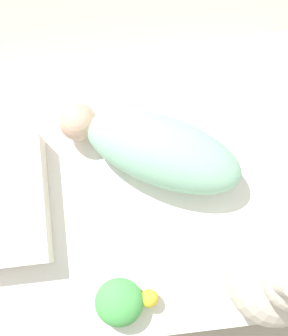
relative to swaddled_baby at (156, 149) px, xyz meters
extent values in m
plane|color=#B2A893|center=(-0.09, -0.07, -0.22)|extent=(12.00, 12.00, 0.00)
cube|color=white|center=(-0.09, -0.07, -0.14)|extent=(1.12, 0.79, 0.15)
ellipsoid|color=#99D6B2|center=(0.02, -0.01, 0.00)|extent=(0.46, 0.35, 0.14)
sphere|color=#DBB293|center=(-0.19, 0.10, -0.01)|extent=(0.10, 0.10, 0.10)
sphere|color=beige|center=(0.23, -0.36, 0.04)|extent=(0.22, 0.22, 0.22)
cylinder|color=beige|center=(0.20, -0.36, 0.26)|extent=(0.03, 0.03, 0.07)
ellipsoid|color=#51B756|center=(-0.14, -0.37, -0.03)|extent=(0.12, 0.12, 0.08)
sphere|color=yellow|center=(-0.06, -0.37, -0.04)|extent=(0.05, 0.05, 0.05)
camera|label=1|loc=(-0.06, -0.27, 1.18)|focal=50.00mm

